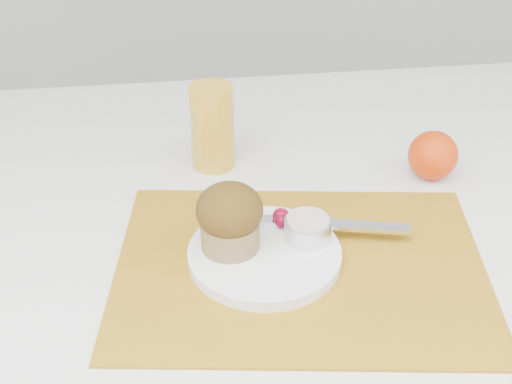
{
  "coord_description": "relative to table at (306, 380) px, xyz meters",
  "views": [
    {
      "loc": [
        -0.19,
        -0.75,
        1.3
      ],
      "look_at": [
        -0.09,
        -0.01,
        0.8
      ],
      "focal_mm": 50.0,
      "sensor_mm": 36.0,
      "label": 1
    }
  ],
  "objects": [
    {
      "name": "table",
      "position": [
        0.0,
        0.0,
        0.0
      ],
      "size": [
        1.2,
        0.8,
        0.75
      ],
      "primitive_type": "cube",
      "color": "white",
      "rests_on": "ground"
    },
    {
      "name": "juice_glass",
      "position": [
        -0.13,
        0.1,
        0.44
      ],
      "size": [
        0.07,
        0.07,
        0.13
      ],
      "primitive_type": "cylinder",
      "rotation": [
        0.0,
        0.0,
        -0.21
      ],
      "color": "gold",
      "rests_on": "table"
    },
    {
      "name": "raspberry_near",
      "position": [
        -0.06,
        -0.08,
        0.4
      ],
      "size": [
        0.02,
        0.02,
        0.02
      ],
      "primitive_type": "ellipsoid",
      "color": "#5E0218",
      "rests_on": "plate"
    },
    {
      "name": "cream",
      "position": [
        -0.04,
        -0.12,
        0.42
      ],
      "size": [
        0.07,
        0.07,
        0.01
      ],
      "primitive_type": "cylinder",
      "rotation": [
        0.0,
        0.0,
        -0.29
      ],
      "color": "beige",
      "rests_on": "ramekin"
    },
    {
      "name": "placemat",
      "position": [
        -0.05,
        -0.15,
        0.38
      ],
      "size": [
        0.48,
        0.39,
        0.0
      ],
      "primitive_type": "cube",
      "rotation": [
        0.0,
        0.0,
        -0.14
      ],
      "color": "#AC7817",
      "rests_on": "table"
    },
    {
      "name": "raspberry_far",
      "position": [
        -0.06,
        -0.09,
        0.4
      ],
      "size": [
        0.02,
        0.02,
        0.02
      ],
      "primitive_type": "ellipsoid",
      "color": "#580219",
      "rests_on": "plate"
    },
    {
      "name": "muffin",
      "position": [
        -0.13,
        -0.12,
        0.44
      ],
      "size": [
        0.08,
        0.08,
        0.09
      ],
      "color": "olive",
      "rests_on": "plate"
    },
    {
      "name": "butter_knife",
      "position": [
        -0.01,
        -0.1,
        0.4
      ],
      "size": [
        0.22,
        0.07,
        0.01
      ],
      "primitive_type": "cube",
      "rotation": [
        0.0,
        0.0,
        -0.24
      ],
      "color": "silver",
      "rests_on": "plate"
    },
    {
      "name": "orange",
      "position": [
        0.17,
        0.03,
        0.41
      ],
      "size": [
        0.07,
        0.07,
        0.07
      ],
      "primitive_type": "sphere",
      "color": "#E54008",
      "rests_on": "table"
    },
    {
      "name": "plate",
      "position": [
        -0.09,
        -0.14,
        0.39
      ],
      "size": [
        0.24,
        0.24,
        0.01
      ],
      "primitive_type": "cylinder",
      "rotation": [
        0.0,
        0.0,
        0.37
      ],
      "color": "white",
      "rests_on": "placemat"
    },
    {
      "name": "ramekin",
      "position": [
        -0.04,
        -0.12,
        0.41
      ],
      "size": [
        0.07,
        0.07,
        0.03
      ],
      "primitive_type": "cylinder",
      "rotation": [
        0.0,
        0.0,
        -0.36
      ],
      "color": "silver",
      "rests_on": "plate"
    }
  ]
}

